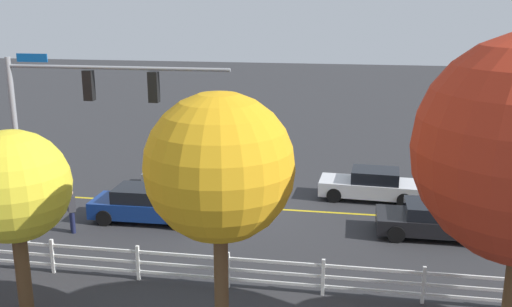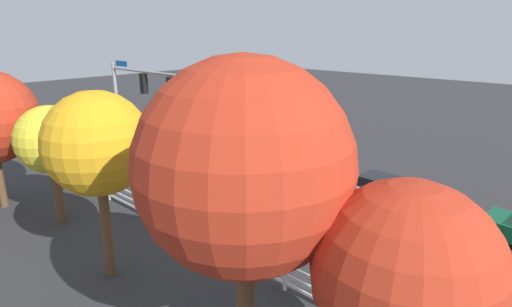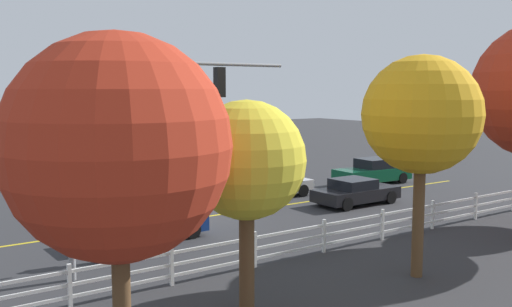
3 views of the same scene
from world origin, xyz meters
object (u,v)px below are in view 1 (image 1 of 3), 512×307
at_px(car_3, 147,204).
at_px(car_0, 434,220).
at_px(car_1, 193,176).
at_px(pedestrian, 71,209).
at_px(tree_3, 219,168).
at_px(tree_2, 14,188).
at_px(car_2, 371,185).

bearing_deg(car_3, car_0, 0.64).
relative_size(car_0, car_3, 0.97).
bearing_deg(car_1, pedestrian, 60.61).
xyz_separation_m(pedestrian, tree_3, (-7.39, 6.75, 3.89)).
relative_size(car_1, tree_3, 0.65).
relative_size(car_3, tree_2, 0.84).
bearing_deg(tree_2, car_2, -128.72).
distance_m(car_0, car_1, 11.05).
bearing_deg(car_0, car_1, 159.80).
bearing_deg(car_3, tree_3, -60.09).
relative_size(car_2, tree_2, 0.84).
bearing_deg(car_2, car_1, 3.49).
bearing_deg(pedestrian, car_3, 177.21).
bearing_deg(tree_3, car_3, -59.11).
bearing_deg(car_2, car_3, 28.21).
distance_m(car_1, tree_3, 13.87).
distance_m(car_2, tree_3, 13.79).
distance_m(car_0, pedestrian, 13.62).
bearing_deg(tree_3, car_0, -124.87).
bearing_deg(car_0, pedestrian, -171.78).
distance_m(car_3, tree_2, 8.36).
height_order(car_2, pedestrian, pedestrian).
distance_m(car_2, tree_2, 15.54).
height_order(car_1, pedestrian, pedestrian).
xyz_separation_m(car_0, car_3, (11.12, 0.32, 0.06)).
xyz_separation_m(car_1, tree_2, (1.38, 11.82, 3.14)).
bearing_deg(car_2, tree_3, 76.14).
distance_m(car_0, tree_3, 11.45).
relative_size(car_0, tree_3, 0.66).
height_order(car_1, tree_2, tree_2).
bearing_deg(car_2, car_0, 123.44).
bearing_deg(car_3, car_2, 24.08).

